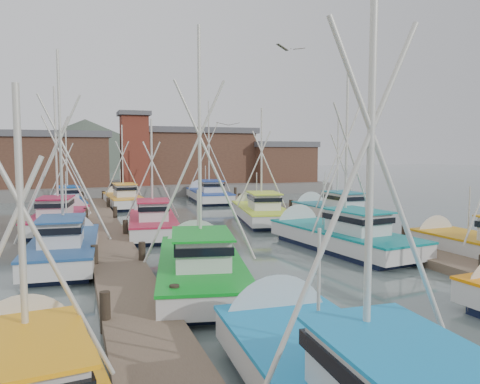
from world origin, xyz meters
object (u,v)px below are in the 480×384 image
object	(u,v)px
lookout_tower	(134,148)
boat_4	(200,265)
boat_8	(152,223)
boat_12	(122,199)

from	to	relation	value
lookout_tower	boat_4	world-z (taller)	boat_4
boat_4	boat_8	distance (m)	11.70
boat_8	boat_12	size ratio (longest dim) A/B	1.02
boat_4	boat_8	xyz separation A→B (m)	(0.00, 11.70, -0.01)
boat_8	boat_12	distance (m)	15.30
boat_12	boat_8	bearing A→B (deg)	-91.35
boat_4	boat_8	bearing A→B (deg)	101.71
boat_4	boat_12	distance (m)	27.00
boat_8	boat_12	bearing A→B (deg)	98.60
lookout_tower	boat_4	bearing A→B (deg)	-93.24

